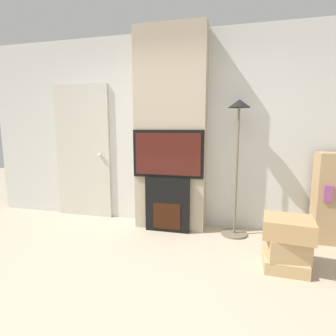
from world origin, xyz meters
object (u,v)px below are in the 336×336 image
at_px(fireplace, 168,204).
at_px(bookshelf, 336,198).
at_px(television, 168,154).
at_px(box_stack, 287,242).
at_px(floor_lamp, 238,145).

distance_m(fireplace, bookshelf, 2.07).
height_order(television, bookshelf, television).
bearing_deg(box_stack, television, 153.44).
relative_size(floor_lamp, box_stack, 3.31).
bearing_deg(bookshelf, fireplace, -176.65).
relative_size(fireplace, box_stack, 1.41).
bearing_deg(television, floor_lamp, 4.35).
bearing_deg(fireplace, television, -90.00).
bearing_deg(box_stack, floor_lamp, 123.07).
bearing_deg(bookshelf, box_stack, -129.99).
bearing_deg(television, bookshelf, 3.40).
xyz_separation_m(fireplace, bookshelf, (2.06, 0.12, 0.19)).
distance_m(television, floor_lamp, 0.90).
height_order(fireplace, floor_lamp, floor_lamp).
xyz_separation_m(floor_lamp, box_stack, (0.49, -0.76, -0.90)).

